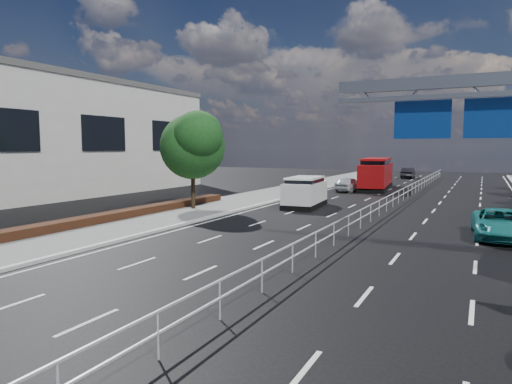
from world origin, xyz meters
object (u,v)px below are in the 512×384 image
at_px(white_minivan, 305,192).
at_px(red_bus, 376,173).
at_px(parked_car_teal, 499,224).
at_px(near_car_dark, 408,173).
at_px(near_car_silver, 349,184).

distance_m(white_minivan, red_bus, 17.09).
relative_size(red_bus, parked_car_teal, 2.21).
xyz_separation_m(near_car_dark, parked_car_teal, (10.30, -42.88, -0.05)).
relative_size(red_bus, near_car_silver, 2.62).
distance_m(red_bus, near_car_silver, 4.44).
relative_size(red_bus, near_car_dark, 2.46).
bearing_deg(white_minivan, red_bus, 79.96).
height_order(near_car_dark, parked_car_teal, near_car_dark).
distance_m(red_bus, near_car_dark, 19.25).
distance_m(white_minivan, near_car_silver, 13.08).
distance_m(near_car_silver, parked_car_teal, 23.36).
bearing_deg(near_car_dark, red_bus, 86.57).
bearing_deg(near_car_silver, red_bus, -108.33).
bearing_deg(red_bus, white_minivan, -101.07).
xyz_separation_m(white_minivan, near_car_silver, (-0.31, 13.07, -0.36)).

